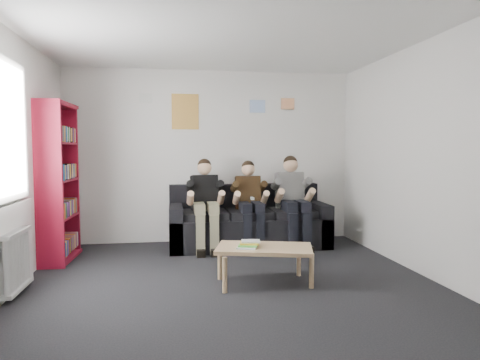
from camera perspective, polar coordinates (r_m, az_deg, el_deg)
The scene contains 14 objects.
room_shell at distance 4.34m, azimuth -0.98°, elevation 2.68°, with size 5.00×5.00×5.00m.
sofa at distance 6.54m, azimuth 1.04°, elevation -5.87°, with size 2.36×0.96×0.91m.
bookshelf at distance 6.07m, azimuth -22.91°, elevation -0.26°, with size 0.31×0.93×2.06m.
coffee_table at distance 4.70m, azimuth 3.25°, elevation -9.44°, with size 1.02×0.56×0.41m.
game_cases at distance 4.64m, azimuth 1.16°, elevation -8.57°, with size 0.26×0.24×0.06m.
person_left at distance 6.21m, azimuth -4.62°, elevation -3.21°, with size 0.38×0.82×1.32m.
person_middle at distance 6.30m, azimuth 1.36°, elevation -3.21°, with size 0.37×0.79×1.29m.
person_right at distance 6.44m, azimuth 7.14°, elevation -2.83°, with size 0.40×0.87×1.37m.
radiator at distance 4.88m, azimuth -27.58°, elevation -9.48°, with size 0.10×0.64×0.60m.
window at distance 4.80m, azimuth -28.68°, elevation -1.52°, with size 0.05×1.30×2.36m.
poster_large at distance 6.81m, azimuth -7.31°, elevation 9.02°, with size 0.42×0.01×0.55m, color #E2D550.
poster_blue at distance 6.95m, azimuth 2.34°, elevation 9.78°, with size 0.25×0.01×0.20m, color #4488E7.
poster_pink at distance 7.07m, azimuth 6.38°, elevation 10.07°, with size 0.22×0.01×0.18m, color #E44786.
poster_sign at distance 6.84m, azimuth -12.45°, elevation 10.63°, with size 0.20×0.01×0.14m, color silver.
Camera 1 is at (-0.60, -4.30, 1.45)m, focal length 32.00 mm.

